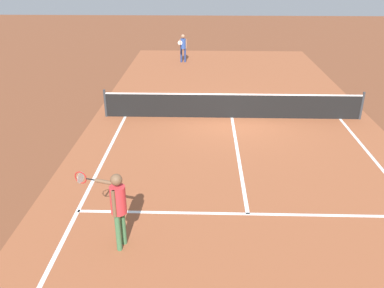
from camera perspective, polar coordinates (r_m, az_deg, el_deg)
name	(u,v)px	position (r m, az deg, el deg)	size (l,w,h in m)	color
ground_plane	(232,118)	(15.58, 5.65, 3.71)	(60.00, 60.00, 0.00)	brown
court_surface_inbounds	(232,118)	(15.58, 5.65, 3.71)	(10.62, 24.40, 0.00)	#9E5433
line_sideline_left	(83,201)	(10.65, -15.14, -7.73)	(0.10, 11.89, 0.01)	white
line_service_near	(248,214)	(9.90, 7.88, -9.75)	(8.22, 0.10, 0.01)	white
line_center_service	(238,155)	(12.65, 6.51, -1.50)	(0.10, 6.40, 0.01)	white
net	(232,106)	(15.41, 5.73, 5.42)	(9.77, 0.09, 1.07)	#33383D
player_near	(117,202)	(8.36, -10.52, -8.12)	(1.15, 0.75, 1.75)	#3F7247
player_far	(183,45)	(23.94, -1.28, 13.77)	(0.45, 1.20, 1.60)	navy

